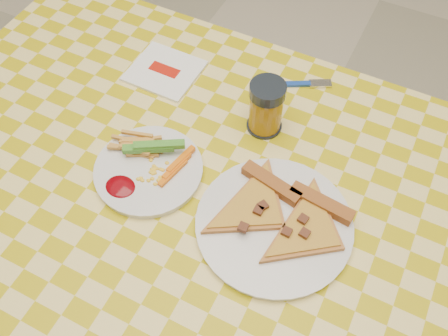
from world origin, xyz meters
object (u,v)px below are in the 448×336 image
at_px(plate_left, 149,171).
at_px(plate_right, 274,225).
at_px(table, 205,221).
at_px(drink_glass, 266,108).

height_order(plate_left, plate_right, same).
bearing_deg(table, plate_right, 4.24).
bearing_deg(table, drink_glass, 82.66).
relative_size(table, plate_left, 6.45).
bearing_deg(plate_right, drink_glass, 118.13).
height_order(table, plate_right, plate_right).
xyz_separation_m(plate_left, drink_glass, (0.15, 0.20, 0.05)).
distance_m(plate_left, drink_glass, 0.25).
relative_size(table, plate_right, 4.79).
bearing_deg(plate_left, table, -5.02).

